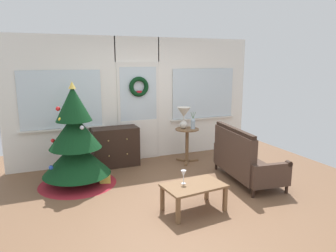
# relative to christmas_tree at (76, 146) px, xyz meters

# --- Properties ---
(ground_plane) EXTENTS (6.76, 6.76, 0.00)m
(ground_plane) POSITION_rel_christmas_tree_xyz_m (1.41, -1.08, -0.67)
(ground_plane) COLOR brown
(back_wall_with_door) EXTENTS (5.20, 0.19, 2.55)m
(back_wall_with_door) POSITION_rel_christmas_tree_xyz_m (1.41, 1.00, 0.61)
(back_wall_with_door) COLOR white
(back_wall_with_door) RESTS_ON ground
(christmas_tree) EXTENTS (1.31, 1.31, 1.75)m
(christmas_tree) POSITION_rel_christmas_tree_xyz_m (0.00, 0.00, 0.00)
(christmas_tree) COLOR #4C331E
(christmas_tree) RESTS_ON ground
(dresser_cabinet) EXTENTS (0.90, 0.45, 0.78)m
(dresser_cabinet) POSITION_rel_christmas_tree_xyz_m (0.83, 0.71, -0.28)
(dresser_cabinet) COLOR black
(dresser_cabinet) RESTS_ON ground
(settee_sofa) EXTENTS (0.86, 1.54, 0.96)m
(settee_sofa) POSITION_rel_christmas_tree_xyz_m (2.69, -0.95, -0.29)
(settee_sofa) COLOR black
(settee_sofa) RESTS_ON ground
(side_table) EXTENTS (0.50, 0.48, 0.71)m
(side_table) POSITION_rel_christmas_tree_xyz_m (2.24, 0.36, -0.16)
(side_table) COLOR brown
(side_table) RESTS_ON ground
(table_lamp) EXTENTS (0.28, 0.28, 0.44)m
(table_lamp) POSITION_rel_christmas_tree_xyz_m (2.18, 0.40, 0.33)
(table_lamp) COLOR silver
(table_lamp) RESTS_ON side_table
(flower_vase) EXTENTS (0.11, 0.10, 0.35)m
(flower_vase) POSITION_rel_christmas_tree_xyz_m (2.34, 0.30, 0.16)
(flower_vase) COLOR #99ADBC
(flower_vase) RESTS_ON side_table
(coffee_table) EXTENTS (0.89, 0.61, 0.38)m
(coffee_table) POSITION_rel_christmas_tree_xyz_m (1.39, -1.63, -0.34)
(coffee_table) COLOR brown
(coffee_table) RESTS_ON ground
(wine_glass) EXTENTS (0.08, 0.08, 0.20)m
(wine_glass) POSITION_rel_christmas_tree_xyz_m (1.27, -1.54, -0.14)
(wine_glass) COLOR silver
(wine_glass) RESTS_ON coffee_table
(gift_box) EXTENTS (0.18, 0.16, 0.18)m
(gift_box) POSITION_rel_christmas_tree_xyz_m (0.42, -0.16, -0.58)
(gift_box) COLOR #D8C64C
(gift_box) RESTS_ON ground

